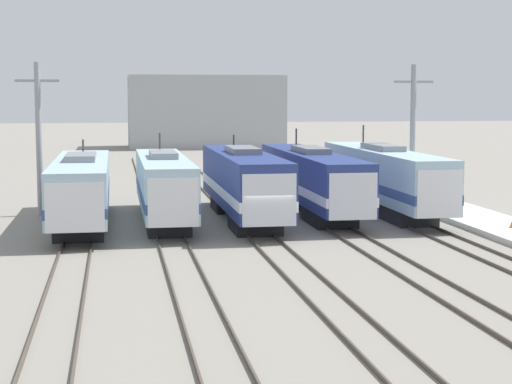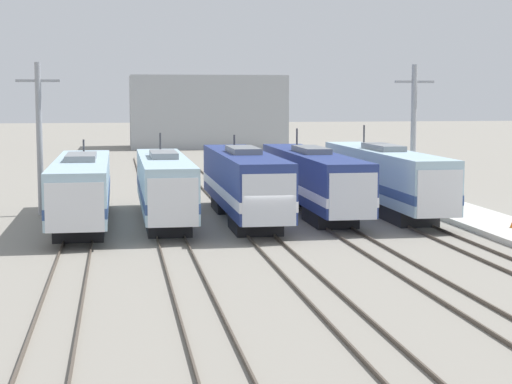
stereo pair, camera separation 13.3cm
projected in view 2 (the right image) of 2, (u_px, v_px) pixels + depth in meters
name	position (u px, v px, depth m)	size (l,w,h in m)	color
ground_plane	(266.00, 242.00, 43.47)	(400.00, 400.00, 0.00)	gray
rail_pair_far_left	(77.00, 246.00, 41.96)	(1.50, 120.00, 0.15)	#4C4238
rail_pair_center_left	(173.00, 243.00, 42.71)	(1.51, 120.00, 0.15)	#4C4238
rail_pair_center	(266.00, 241.00, 43.46)	(1.51, 120.00, 0.15)	#4C4238
rail_pair_center_right	(355.00, 238.00, 44.21)	(1.51, 120.00, 0.15)	#4C4238
rail_pair_far_right	(442.00, 236.00, 44.97)	(1.50, 120.00, 0.15)	#4C4238
locomotive_far_left	(82.00, 189.00, 48.56)	(3.06, 17.82, 4.73)	#232326
locomotive_center_left	(164.00, 187.00, 49.72)	(2.77, 16.66, 5.10)	#232326
locomotive_center	(245.00, 184.00, 50.37)	(2.99, 17.71, 4.94)	black
locomotive_center_right	(313.00, 180.00, 53.61)	(2.85, 19.75, 5.20)	black
locomotive_far_right	(385.00, 178.00, 54.38)	(2.76, 19.81, 5.41)	#232326
catenary_tower_left	(39.00, 136.00, 52.74)	(2.67, 0.37, 9.46)	gray
catenary_tower_right	(413.00, 134.00, 56.59)	(2.67, 0.37, 9.46)	gray
depot_building	(207.00, 112.00, 123.78)	(21.89, 12.34, 10.31)	#9EA3A8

